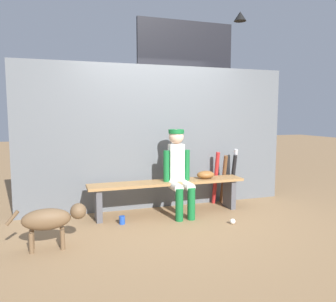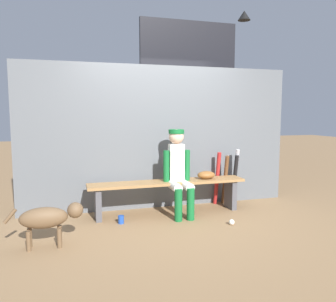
# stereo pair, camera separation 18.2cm
# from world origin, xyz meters

# --- Properties ---
(ground_plane) EXTENTS (30.00, 30.00, 0.00)m
(ground_plane) POSITION_xyz_m (0.00, 0.00, 0.00)
(ground_plane) COLOR olive
(chainlink_fence) EXTENTS (4.33, 0.03, 2.23)m
(chainlink_fence) POSITION_xyz_m (0.00, 0.39, 1.12)
(chainlink_fence) COLOR #595E63
(chainlink_fence) RESTS_ON ground_plane
(dugout_bench) EXTENTS (2.36, 0.36, 0.49)m
(dugout_bench) POSITION_xyz_m (0.00, 0.00, 0.38)
(dugout_bench) COLOR olive
(dugout_bench) RESTS_ON ground_plane
(player_seated) EXTENTS (0.41, 0.55, 1.26)m
(player_seated) POSITION_xyz_m (0.13, -0.11, 0.69)
(player_seated) COLOR silver
(player_seated) RESTS_ON ground_plane
(baseball_glove) EXTENTS (0.28, 0.20, 0.12)m
(baseball_glove) POSITION_xyz_m (0.61, 0.00, 0.55)
(baseball_glove) COLOR brown
(baseball_glove) RESTS_ON dugout_bench
(bat_aluminum_red) EXTENTS (0.09, 0.18, 0.87)m
(bat_aluminum_red) POSITION_xyz_m (0.92, 0.26, 0.44)
(bat_aluminum_red) COLOR #B22323
(bat_aluminum_red) RESTS_ON ground_plane
(bat_wood_dark) EXTENTS (0.09, 0.24, 0.82)m
(bat_wood_dark) POSITION_xyz_m (1.05, 0.23, 0.41)
(bat_wood_dark) COLOR brown
(bat_wood_dark) RESTS_ON ground_plane
(bat_aluminum_silver) EXTENTS (0.08, 0.22, 0.91)m
(bat_aluminum_silver) POSITION_xyz_m (1.24, 0.26, 0.46)
(bat_aluminum_silver) COLOR #B7B7BC
(bat_aluminum_silver) RESTS_ON ground_plane
(bat_aluminum_black) EXTENTS (0.08, 0.22, 0.82)m
(bat_aluminum_black) POSITION_xyz_m (1.22, 0.23, 0.41)
(bat_aluminum_black) COLOR black
(bat_aluminum_black) RESTS_ON ground_plane
(baseball) EXTENTS (0.07, 0.07, 0.07)m
(baseball) POSITION_xyz_m (0.68, -0.74, 0.04)
(baseball) COLOR white
(baseball) RESTS_ON ground_plane
(cup_on_ground) EXTENTS (0.08, 0.08, 0.11)m
(cup_on_ground) POSITION_xyz_m (-0.75, -0.26, 0.06)
(cup_on_ground) COLOR #1E47AD
(cup_on_ground) RESTS_ON ground_plane
(cup_on_bench) EXTENTS (0.08, 0.08, 0.11)m
(cup_on_bench) POSITION_xyz_m (0.28, 0.01, 0.55)
(cup_on_bench) COLOR silver
(cup_on_bench) RESTS_ON dugout_bench
(scoreboard) EXTENTS (2.14, 0.27, 3.45)m
(scoreboard) POSITION_xyz_m (0.86, 1.36, 2.39)
(scoreboard) COLOR #3F3F42
(scoreboard) RESTS_ON ground_plane
(dog) EXTENTS (0.84, 0.20, 0.49)m
(dog) POSITION_xyz_m (-1.63, -0.84, 0.34)
(dog) COLOR brown
(dog) RESTS_ON ground_plane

